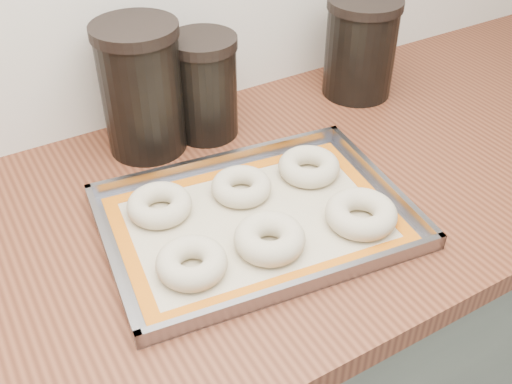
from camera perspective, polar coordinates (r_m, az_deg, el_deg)
cabinet at (r=1.38m, az=5.30°, el=-13.89°), size 3.00×0.65×0.86m
countertop at (r=1.06m, az=6.69°, el=1.35°), size 3.06×0.68×0.04m
baking_tray at (r=0.92m, az=0.00°, el=-2.60°), size 0.50×0.39×0.03m
baking_mat at (r=0.93m, az=-0.00°, el=-2.69°), size 0.45×0.34×0.00m
bagel_front_left at (r=0.84m, az=-6.14°, el=-6.72°), size 0.13×0.13×0.03m
bagel_front_mid at (r=0.87m, az=1.31°, el=-4.44°), size 0.13×0.13×0.04m
bagel_front_right at (r=0.92m, az=9.98°, el=-2.05°), size 0.12×0.12×0.04m
bagel_back_left at (r=0.94m, az=-9.17°, el=-1.23°), size 0.11×0.11×0.03m
bagel_back_mid at (r=0.97m, az=-1.40°, el=0.53°), size 0.13×0.13×0.03m
bagel_back_right at (r=1.01m, az=5.06°, el=2.44°), size 0.13×0.13×0.03m
canister_left at (r=1.06m, az=-10.84°, el=9.63°), size 0.15×0.15×0.23m
canister_mid at (r=1.10m, az=-4.93°, el=9.97°), size 0.12×0.12×0.19m
canister_right at (r=1.25m, az=9.91°, el=13.43°), size 0.15×0.15×0.20m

